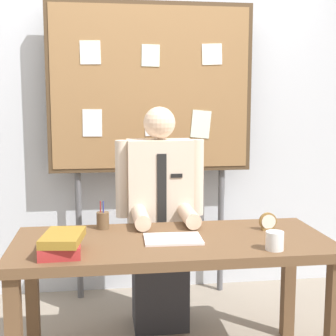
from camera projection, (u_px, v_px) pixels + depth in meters
back_wall at (148, 113)px, 3.64m from camera, size 6.40×0.08×2.70m
desk at (172, 256)px, 2.53m from camera, size 1.64×0.71×0.73m
person at (160, 227)px, 3.05m from camera, size 0.55×0.56×1.41m
bulletin_board at (151, 92)px, 3.42m from camera, size 1.45×0.09×2.13m
book_stack at (61, 244)px, 2.27m from camera, size 0.22×0.29×0.10m
open_notebook at (172, 239)px, 2.49m from camera, size 0.30×0.22×0.01m
desk_clock at (268, 222)px, 2.69m from camera, size 0.10×0.04×0.10m
coffee_mug at (275, 241)px, 2.33m from camera, size 0.09×0.09×0.09m
pen_holder at (103, 220)px, 2.71m from camera, size 0.07×0.07×0.16m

